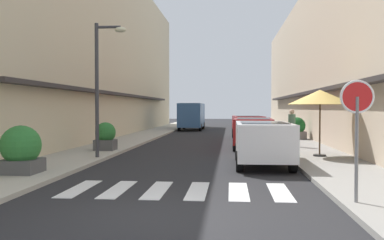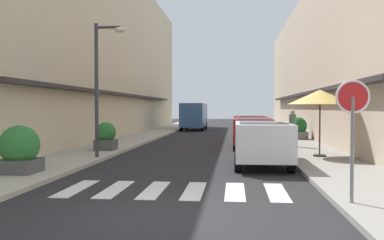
{
  "view_description": "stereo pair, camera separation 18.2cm",
  "coord_description": "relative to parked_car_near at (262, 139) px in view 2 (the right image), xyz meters",
  "views": [
    {
      "loc": [
        1.23,
        -7.36,
        1.94
      ],
      "look_at": [
        -0.36,
        10.19,
        1.44
      ],
      "focal_mm": 39.57,
      "sensor_mm": 36.0,
      "label": 1
    },
    {
      "loc": [
        1.41,
        -7.34,
        1.94
      ],
      "look_at": [
        -0.36,
        10.19,
        1.44
      ],
      "focal_mm": 39.57,
      "sensor_mm": 36.0,
      "label": 2
    }
  ],
  "objects": [
    {
      "name": "parked_car_far",
      "position": [
        0.0,
        12.14,
        -0.0
      ],
      "size": [
        1.97,
        4.04,
        1.47
      ],
      "color": "maroon",
      "rests_on": "ground_plane"
    },
    {
      "name": "planter_far",
      "position": [
        2.83,
        11.09,
        -0.19
      ],
      "size": [
        1.0,
        1.0,
        1.29
      ],
      "color": "slate",
      "rests_on": "sidewalk_right"
    },
    {
      "name": "pedestrian_walking_near",
      "position": [
        1.81,
        6.05,
        0.13
      ],
      "size": [
        0.34,
        0.34,
        1.77
      ],
      "rotation": [
        0.0,
        0.0,
        0.42
      ],
      "color": "#282B33",
      "rests_on": "sidewalk_right"
    },
    {
      "name": "sidewalk_left",
      "position": [
        -6.95,
        11.64,
        -0.86
      ],
      "size": [
        2.53,
        64.83,
        0.12
      ],
      "primitive_type": "cube",
      "color": "#ADA899",
      "rests_on": "ground_plane"
    },
    {
      "name": "cafe_umbrella",
      "position": [
        2.29,
        2.09,
        1.42
      ],
      "size": [
        2.42,
        2.42,
        2.51
      ],
      "color": "#262626",
      "rests_on": "sidewalk_right"
    },
    {
      "name": "street_lamp",
      "position": [
        -5.8,
        1.01,
        2.25
      ],
      "size": [
        1.19,
        0.28,
        4.94
      ],
      "color": "#38383D",
      "rests_on": "sidewalk_left"
    },
    {
      "name": "delivery_van",
      "position": [
        -4.49,
        22.93,
        0.48
      ],
      "size": [
        2.04,
        5.42,
        2.37
      ],
      "color": "#33598C",
      "rests_on": "ground_plane"
    },
    {
      "name": "building_row_left",
      "position": [
        -10.71,
        12.95,
        5.0
      ],
      "size": [
        5.5,
        43.68,
        11.85
      ],
      "color": "beige",
      "rests_on": "ground_plane"
    },
    {
      "name": "crosswalk",
      "position": [
        -2.32,
        -4.44,
        -0.92
      ],
      "size": [
        5.2,
        2.2,
        0.01
      ],
      "color": "silver",
      "rests_on": "ground_plane"
    },
    {
      "name": "parked_car_mid",
      "position": [
        0.0,
        6.01,
        0.0
      ],
      "size": [
        1.97,
        4.46,
        1.47
      ],
      "color": "maroon",
      "rests_on": "ground_plane"
    },
    {
      "name": "planter_corner",
      "position": [
        -6.93,
        -2.94,
        -0.15
      ],
      "size": [
        1.12,
        1.12,
        1.34
      ],
      "color": "#4C4C4C",
      "rests_on": "sidewalk_left"
    },
    {
      "name": "sidewalk_right",
      "position": [
        2.31,
        11.64,
        -0.86
      ],
      "size": [
        2.53,
        64.83,
        0.12
      ],
      "primitive_type": "cube",
      "color": "gray",
      "rests_on": "ground_plane"
    },
    {
      "name": "parked_car_near",
      "position": [
        0.0,
        0.0,
        0.0
      ],
      "size": [
        1.82,
        4.24,
        1.47
      ],
      "color": "silver",
      "rests_on": "ground_plane"
    },
    {
      "name": "planter_midblock",
      "position": [
        -6.47,
        3.6,
        -0.21
      ],
      "size": [
        0.88,
        0.88,
        1.21
      ],
      "color": "#4C4C4C",
      "rests_on": "sidewalk_left"
    },
    {
      "name": "ground_plane",
      "position": [
        -2.32,
        11.64,
        -0.92
      ],
      "size": [
        101.88,
        101.88,
        0.0
      ],
      "primitive_type": "plane",
      "color": "#232326"
    },
    {
      "name": "round_street_sign",
      "position": [
        1.34,
        -5.88,
        1.0
      ],
      "size": [
        0.65,
        0.07,
        2.36
      ],
      "color": "slate",
      "rests_on": "sidewalk_right"
    },
    {
      "name": "building_row_right",
      "position": [
        6.07,
        12.95,
        3.8
      ],
      "size": [
        5.5,
        43.68,
        9.45
      ],
      "color": "#C6B299",
      "rests_on": "ground_plane"
    }
  ]
}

